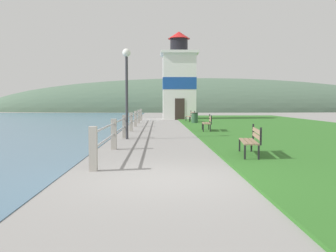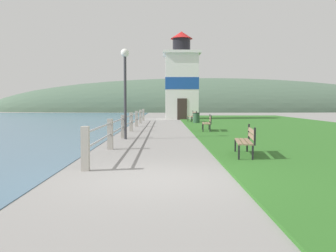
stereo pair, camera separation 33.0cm
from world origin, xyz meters
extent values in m
plane|color=gray|center=(0.00, 0.00, 0.00)|extent=(160.00, 160.00, 0.00)
cube|color=#2D6623|center=(7.72, 14.92, 0.03)|extent=(12.00, 44.77, 0.06)
cube|color=#A8A399|center=(-1.62, 1.00, 0.53)|extent=(0.18, 0.18, 1.06)
cube|color=#A8A399|center=(-1.62, 5.06, 0.53)|extent=(0.18, 0.18, 1.06)
cube|color=#A8A399|center=(-1.62, 9.12, 0.53)|extent=(0.18, 0.18, 1.06)
cube|color=#A8A399|center=(-1.62, 13.18, 0.53)|extent=(0.18, 0.18, 1.06)
cube|color=#A8A399|center=(-1.62, 17.25, 0.53)|extent=(0.18, 0.18, 1.06)
cube|color=#A8A399|center=(-1.62, 21.31, 0.53)|extent=(0.18, 0.18, 1.06)
cube|color=#A8A399|center=(-1.62, 25.37, 0.53)|extent=(0.18, 0.18, 1.06)
cylinder|color=#B2B2B7|center=(-1.62, 13.18, 0.90)|extent=(0.06, 24.37, 0.06)
cylinder|color=#B2B2B7|center=(-1.62, 13.18, 0.53)|extent=(0.06, 24.37, 0.06)
cube|color=#846B51|center=(2.42, 3.15, 0.47)|extent=(0.34, 1.74, 0.04)
cube|color=#846B51|center=(2.57, 3.13, 0.47)|extent=(0.34, 1.74, 0.04)
cube|color=#846B51|center=(2.72, 3.11, 0.47)|extent=(0.34, 1.74, 0.04)
cube|color=#846B51|center=(2.80, 3.10, 0.79)|extent=(0.28, 1.74, 0.11)
cube|color=#846B51|center=(2.80, 3.10, 0.63)|extent=(0.28, 1.74, 0.11)
cube|color=black|center=(2.28, 2.31, 0.23)|extent=(0.06, 0.06, 0.45)
cube|color=black|center=(2.50, 3.99, 0.23)|extent=(0.06, 0.06, 0.45)
cube|color=black|center=(2.64, 2.27, 0.23)|extent=(0.06, 0.06, 0.45)
cube|color=black|center=(2.86, 3.95, 0.23)|extent=(0.06, 0.06, 0.45)
cube|color=black|center=(2.69, 2.26, 0.70)|extent=(0.06, 0.06, 0.49)
cube|color=black|center=(2.91, 3.94, 0.70)|extent=(0.06, 0.06, 0.49)
cube|color=#846B51|center=(2.41, 12.84, 0.47)|extent=(0.26, 1.75, 0.04)
cube|color=#846B51|center=(2.56, 12.82, 0.47)|extent=(0.26, 1.75, 0.04)
cube|color=#846B51|center=(2.70, 12.81, 0.47)|extent=(0.26, 1.75, 0.04)
cube|color=#846B51|center=(2.79, 12.80, 0.79)|extent=(0.21, 1.74, 0.11)
cube|color=#846B51|center=(2.79, 12.80, 0.63)|extent=(0.21, 1.74, 0.11)
cube|color=black|center=(2.30, 12.00, 0.23)|extent=(0.05, 0.05, 0.45)
cube|color=black|center=(2.45, 13.68, 0.23)|extent=(0.05, 0.05, 0.45)
cube|color=black|center=(2.67, 11.96, 0.23)|extent=(0.05, 0.05, 0.45)
cube|color=black|center=(2.81, 13.65, 0.23)|extent=(0.05, 0.05, 0.45)
cube|color=black|center=(2.72, 11.96, 0.70)|extent=(0.05, 0.05, 0.49)
cube|color=black|center=(2.86, 13.65, 0.70)|extent=(0.05, 0.05, 0.49)
cube|color=#846B51|center=(2.35, 22.84, 0.47)|extent=(0.29, 1.61, 0.04)
cube|color=#846B51|center=(2.50, 22.86, 0.47)|extent=(0.29, 1.61, 0.04)
cube|color=#846B51|center=(2.65, 22.87, 0.47)|extent=(0.29, 1.61, 0.04)
cube|color=#846B51|center=(2.73, 22.88, 0.79)|extent=(0.23, 1.60, 0.11)
cube|color=#846B51|center=(2.73, 22.88, 0.63)|extent=(0.23, 1.60, 0.11)
cube|color=black|center=(2.40, 22.06, 0.23)|extent=(0.06, 0.06, 0.45)
cube|color=black|center=(2.23, 23.61, 0.23)|extent=(0.06, 0.06, 0.45)
cube|color=black|center=(2.77, 22.10, 0.23)|extent=(0.06, 0.06, 0.45)
cube|color=black|center=(2.60, 23.65, 0.23)|extent=(0.06, 0.06, 0.45)
cube|color=black|center=(2.82, 22.11, 0.70)|extent=(0.06, 0.06, 0.49)
cube|color=black|center=(2.65, 23.65, 0.70)|extent=(0.06, 0.06, 0.49)
cube|color=white|center=(1.90, 28.59, 3.11)|extent=(3.10, 3.10, 6.21)
cube|color=#194799|center=(1.90, 28.59, 3.42)|extent=(3.14, 3.14, 1.12)
cube|color=white|center=(1.90, 28.59, 6.34)|extent=(3.56, 3.56, 0.25)
cylinder|color=black|center=(1.90, 28.59, 7.10)|extent=(1.70, 1.70, 1.27)
cone|color=red|center=(1.90, 28.59, 8.09)|extent=(2.13, 2.13, 0.70)
cube|color=#332823|center=(1.90, 27.02, 1.00)|extent=(0.90, 0.06, 2.00)
cylinder|color=#2D5138|center=(2.69, 20.81, 0.40)|extent=(0.50, 0.50, 0.80)
cylinder|color=black|center=(2.69, 20.81, 0.82)|extent=(0.54, 0.54, 0.04)
cylinder|color=#333338|center=(-1.47, 8.68, 1.80)|extent=(0.12, 0.12, 3.60)
sphere|color=white|center=(-1.47, 8.68, 3.78)|extent=(0.36, 0.36, 0.36)
ellipsoid|color=#4C6651|center=(8.00, 59.84, 0.00)|extent=(80.00, 16.00, 12.00)
camera|label=1|loc=(-0.09, -7.78, 1.61)|focal=40.00mm
camera|label=2|loc=(0.24, -7.79, 1.61)|focal=40.00mm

